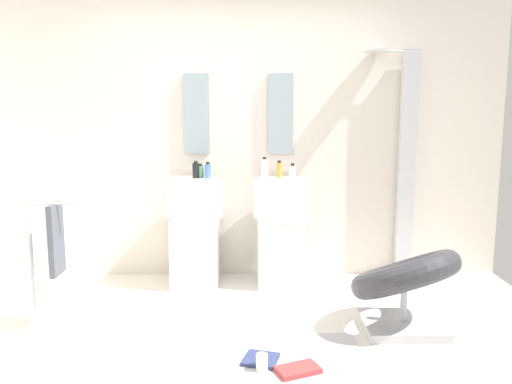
# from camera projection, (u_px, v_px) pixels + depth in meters

# --- Properties ---
(ground_plane) EXTENTS (4.80, 3.60, 0.04)m
(ground_plane) POSITION_uv_depth(u_px,v_px,m) (234.00, 353.00, 3.47)
(ground_plane) COLOR silver
(rear_partition) EXTENTS (4.80, 0.10, 2.60)m
(rear_partition) POSITION_uv_depth(u_px,v_px,m) (239.00, 135.00, 4.89)
(rear_partition) COLOR beige
(rear_partition) RESTS_ON ground_plane
(pedestal_sink_left) EXTENTS (0.48, 0.48, 1.04)m
(pedestal_sink_left) POSITION_uv_depth(u_px,v_px,m) (195.00, 228.00, 4.66)
(pedestal_sink_left) COLOR white
(pedestal_sink_left) RESTS_ON ground_plane
(pedestal_sink_right) EXTENTS (0.48, 0.48, 1.04)m
(pedestal_sink_right) POSITION_uv_depth(u_px,v_px,m) (281.00, 228.00, 4.67)
(pedestal_sink_right) COLOR white
(pedestal_sink_right) RESTS_ON ground_plane
(vanity_mirror_left) EXTENTS (0.22, 0.03, 0.71)m
(vanity_mirror_left) POSITION_uv_depth(u_px,v_px,m) (196.00, 114.00, 4.78)
(vanity_mirror_left) COLOR #8C9EA8
(vanity_mirror_right) EXTENTS (0.22, 0.03, 0.71)m
(vanity_mirror_right) POSITION_uv_depth(u_px,v_px,m) (280.00, 114.00, 4.79)
(vanity_mirror_right) COLOR #8C9EA8
(shower_column) EXTENTS (0.49, 0.24, 2.05)m
(shower_column) POSITION_uv_depth(u_px,v_px,m) (405.00, 160.00, 4.81)
(shower_column) COLOR #B7BABF
(shower_column) RESTS_ON ground_plane
(lounge_chair) EXTENTS (1.10, 1.10, 0.65)m
(lounge_chair) POSITION_uv_depth(u_px,v_px,m) (405.00, 282.00, 3.74)
(lounge_chair) COLOR #B7BABF
(lounge_chair) RESTS_ON ground_plane
(towel_rack) EXTENTS (0.37, 0.22, 0.95)m
(towel_rack) POSITION_uv_depth(u_px,v_px,m) (52.00, 242.00, 3.71)
(towel_rack) COLOR #B7BABF
(towel_rack) RESTS_ON ground_plane
(area_rug) EXTENTS (1.00, 0.77, 0.01)m
(area_rug) POSITION_uv_depth(u_px,v_px,m) (283.00, 360.00, 3.32)
(area_rug) COLOR #B2B2B7
(area_rug) RESTS_ON ground_plane
(magazine_red) EXTENTS (0.29, 0.23, 0.03)m
(magazine_red) POSITION_uv_depth(u_px,v_px,m) (298.00, 370.00, 3.15)
(magazine_red) COLOR #B73838
(magazine_red) RESTS_ON area_rug
(magazine_navy) EXTENTS (0.25, 0.25, 0.02)m
(magazine_navy) POSITION_uv_depth(u_px,v_px,m) (261.00, 359.00, 3.29)
(magazine_navy) COLOR navy
(magazine_navy) RESTS_ON area_rug
(coffee_mug) EXTENTS (0.07, 0.07, 0.10)m
(coffee_mug) POSITION_uv_depth(u_px,v_px,m) (262.00, 362.00, 3.17)
(coffee_mug) COLOR white
(coffee_mug) RESTS_ON area_rug
(soap_bottle_black) EXTENTS (0.06, 0.06, 0.15)m
(soap_bottle_black) POSITION_uv_depth(u_px,v_px,m) (196.00, 170.00, 4.69)
(soap_bottle_black) COLOR black
(soap_bottle_black) RESTS_ON pedestal_sink_left
(soap_bottle_white) EXTENTS (0.06, 0.06, 0.20)m
(soap_bottle_white) POSITION_uv_depth(u_px,v_px,m) (265.00, 169.00, 4.57)
(soap_bottle_white) COLOR white
(soap_bottle_white) RESTS_ON pedestal_sink_right
(soap_bottle_blue) EXTENTS (0.06, 0.06, 0.14)m
(soap_bottle_blue) POSITION_uv_depth(u_px,v_px,m) (208.00, 171.00, 4.67)
(soap_bottle_blue) COLOR #4C72B7
(soap_bottle_blue) RESTS_ON pedestal_sink_left
(soap_bottle_amber) EXTENTS (0.05, 0.05, 0.15)m
(soap_bottle_amber) POSITION_uv_depth(u_px,v_px,m) (279.00, 170.00, 4.70)
(soap_bottle_amber) COLOR #C68C38
(soap_bottle_amber) RESTS_ON pedestal_sink_right
(soap_bottle_green) EXTENTS (0.05, 0.05, 0.12)m
(soap_bottle_green) POSITION_uv_depth(u_px,v_px,m) (201.00, 171.00, 4.72)
(soap_bottle_green) COLOR #59996B
(soap_bottle_green) RESTS_ON pedestal_sink_left
(soap_bottle_clear) EXTENTS (0.06, 0.06, 0.16)m
(soap_bottle_clear) POSITION_uv_depth(u_px,v_px,m) (293.00, 174.00, 4.44)
(soap_bottle_clear) COLOR silver
(soap_bottle_clear) RESTS_ON pedestal_sink_right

